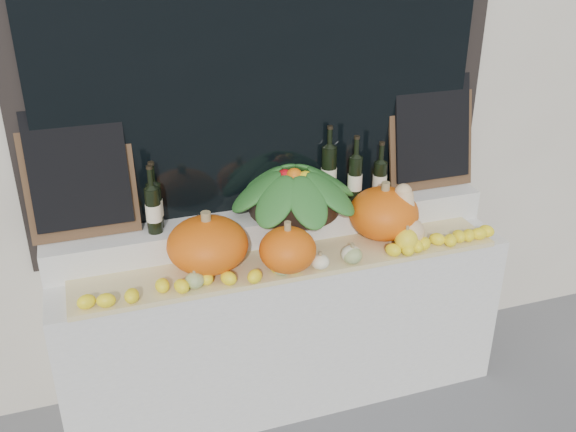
{
  "coord_description": "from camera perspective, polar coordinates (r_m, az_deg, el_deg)",
  "views": [
    {
      "loc": [
        -0.88,
        -1.16,
        2.47
      ],
      "look_at": [
        0.0,
        1.45,
        1.12
      ],
      "focal_mm": 40.0,
      "sensor_mm": 36.0,
      "label": 1
    }
  ],
  "objects": [
    {
      "name": "display_sill",
      "position": [
        3.48,
        -0.4,
        -9.58
      ],
      "size": [
        2.3,
        0.55,
        0.88
      ],
      "primitive_type": "cube",
      "color": "silver",
      "rests_on": "ground"
    },
    {
      "name": "wine_bottle_far_right",
      "position": [
        3.45,
        8.15,
        3.24
      ],
      "size": [
        0.08,
        0.08,
        0.32
      ],
      "color": "black",
      "rests_on": "rear_tier"
    },
    {
      "name": "chalkboard_left",
      "position": [
        3.11,
        -18.11,
        3.81
      ],
      "size": [
        0.5,
        0.15,
        0.61
      ],
      "rotation": [
        -0.2,
        0.0,
        0.0
      ],
      "color": "#4C331E",
      "rests_on": "rear_tier"
    },
    {
      "name": "butternut_squash",
      "position": [
        3.29,
        10.57,
        -0.48
      ],
      "size": [
        0.16,
        0.22,
        0.3
      ],
      "color": "#E8BD89",
      "rests_on": "straw_bedding"
    },
    {
      "name": "wine_bottle_near_right",
      "position": [
        3.37,
        5.97,
        3.29
      ],
      "size": [
        0.08,
        0.08,
        0.37
      ],
      "color": "black",
      "rests_on": "rear_tier"
    },
    {
      "name": "rear_tier",
      "position": [
        3.33,
        -1.23,
        -0.86
      ],
      "size": [
        2.3,
        0.25,
        0.16
      ],
      "primitive_type": "cube",
      "color": "silver",
      "rests_on": "display_sill"
    },
    {
      "name": "wine_bottle_near_left",
      "position": [
        3.16,
        -11.74,
        0.99
      ],
      "size": [
        0.08,
        0.08,
        0.34
      ],
      "color": "black",
      "rests_on": "rear_tier"
    },
    {
      "name": "pumpkin_center",
      "position": [
        3.0,
        -0.03,
        -3.02
      ],
      "size": [
        0.27,
        0.27,
        0.21
      ],
      "primitive_type": "ellipsoid",
      "rotation": [
        0.0,
        0.0,
        0.01
      ],
      "color": "orange",
      "rests_on": "straw_bedding"
    },
    {
      "name": "pumpkin_right",
      "position": [
        3.32,
        8.5,
        0.23
      ],
      "size": [
        0.38,
        0.38,
        0.27
      ],
      "primitive_type": "ellipsoid",
      "rotation": [
        0.0,
        0.0,
        -0.07
      ],
      "color": "orange",
      "rests_on": "straw_bedding"
    },
    {
      "name": "lemon_heap",
      "position": [
        3.02,
        0.97,
        -4.39
      ],
      "size": [
        2.2,
        0.16,
        0.06
      ],
      "primitive_type": null,
      "color": "yellow",
      "rests_on": "straw_bedding"
    },
    {
      "name": "chalkboard_right",
      "position": [
        3.59,
        12.66,
        7.42
      ],
      "size": [
        0.5,
        0.15,
        0.61
      ],
      "rotation": [
        -0.2,
        0.0,
        0.0
      ],
      "color": "#4C331E",
      "rests_on": "rear_tier"
    },
    {
      "name": "pumpkin_left",
      "position": [
        3.02,
        -7.16,
        -2.54
      ],
      "size": [
        0.49,
        0.49,
        0.26
      ],
      "primitive_type": "ellipsoid",
      "rotation": [
        0.0,
        0.0,
        -0.34
      ],
      "color": "orange",
      "rests_on": "straw_bedding"
    },
    {
      "name": "produce_bowl",
      "position": [
        3.27,
        0.55,
        2.35
      ],
      "size": [
        0.71,
        0.71,
        0.24
      ],
      "color": "black",
      "rests_on": "rear_tier"
    },
    {
      "name": "straw_bedding",
      "position": [
        3.14,
        0.29,
        -4.12
      ],
      "size": [
        2.1,
        0.32,
        0.02
      ],
      "primitive_type": "cube",
      "color": "tan",
      "rests_on": "display_sill"
    },
    {
      "name": "wine_bottle_far_left",
      "position": [
        3.11,
        -11.87,
        0.58
      ],
      "size": [
        0.08,
        0.08,
        0.34
      ],
      "color": "black",
      "rests_on": "rear_tier"
    },
    {
      "name": "wine_bottle_tall",
      "position": [
        3.38,
        3.65,
        3.84
      ],
      "size": [
        0.08,
        0.08,
        0.41
      ],
      "color": "black",
      "rests_on": "rear_tier"
    },
    {
      "name": "decorative_gourds",
      "position": [
        3.05,
        3.3,
        -3.61
      ],
      "size": [
        1.16,
        0.14,
        0.16
      ],
      "color": "#3E6F21",
      "rests_on": "straw_bedding"
    }
  ]
}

